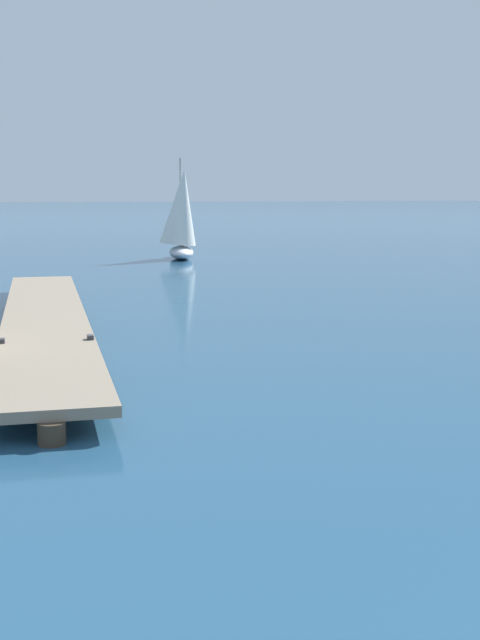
% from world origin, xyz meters
% --- Properties ---
extents(floating_dock, '(2.03, 17.12, 0.53)m').
position_xyz_m(floating_dock, '(-4.60, 16.87, 0.36)').
color(floating_dock, gray).
rests_on(floating_dock, ground).
extents(distant_sailboat, '(2.19, 3.44, 4.60)m').
position_xyz_m(distant_sailboat, '(1.45, 36.35, 2.01)').
color(distant_sailboat, silver).
rests_on(distant_sailboat, ground).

